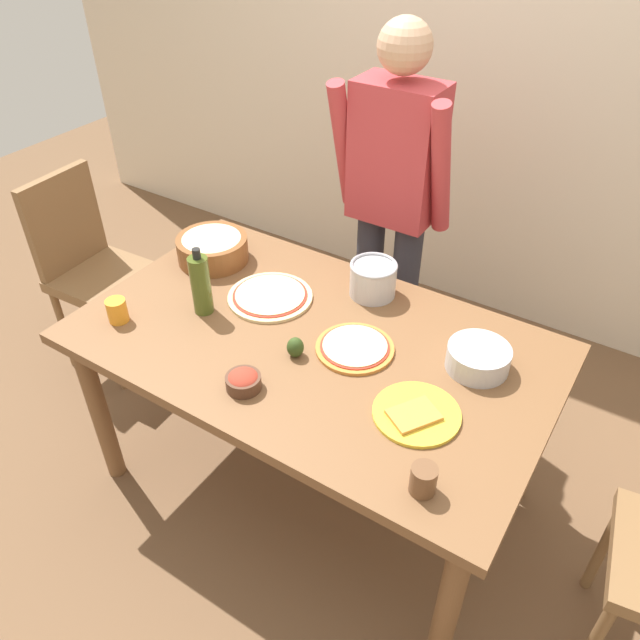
% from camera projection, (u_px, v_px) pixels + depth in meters
% --- Properties ---
extents(ground, '(8.00, 8.00, 0.00)m').
position_uv_depth(ground, '(313.00, 481.00, 2.55)').
color(ground, brown).
extents(wall_back, '(5.60, 0.10, 2.60)m').
position_uv_depth(wall_back, '(504.00, 60.00, 2.81)').
color(wall_back, beige).
rests_on(wall_back, ground).
extents(dining_table, '(1.60, 0.96, 0.76)m').
position_uv_depth(dining_table, '(312.00, 360.00, 2.14)').
color(dining_table, brown).
rests_on(dining_table, ground).
extents(person_cook, '(0.49, 0.25, 1.62)m').
position_uv_depth(person_cook, '(393.00, 197.00, 2.52)').
color(person_cook, '#2D2D38').
rests_on(person_cook, ground).
extents(chair_wooden_left, '(0.42, 0.42, 0.95)m').
position_uv_depth(chair_wooden_left, '(90.00, 262.00, 2.87)').
color(chair_wooden_left, brown).
rests_on(chair_wooden_left, ground).
extents(pizza_raw_on_board, '(0.31, 0.31, 0.02)m').
position_uv_depth(pizza_raw_on_board, '(270.00, 296.00, 2.26)').
color(pizza_raw_on_board, beige).
rests_on(pizza_raw_on_board, dining_table).
extents(pizza_cooked_on_tray, '(0.26, 0.26, 0.02)m').
position_uv_depth(pizza_cooked_on_tray, '(355.00, 347.00, 2.04)').
color(pizza_cooked_on_tray, '#C67A33').
rests_on(pizza_cooked_on_tray, dining_table).
extents(plate_with_slice, '(0.26, 0.26, 0.02)m').
position_uv_depth(plate_with_slice, '(416.00, 414.00, 1.80)').
color(plate_with_slice, gold).
rests_on(plate_with_slice, dining_table).
extents(popcorn_bowl, '(0.28, 0.28, 0.11)m').
position_uv_depth(popcorn_bowl, '(212.00, 246.00, 2.44)').
color(popcorn_bowl, brown).
rests_on(popcorn_bowl, dining_table).
extents(mixing_bowl_steel, '(0.20, 0.20, 0.08)m').
position_uv_depth(mixing_bowl_steel, '(478.00, 358.00, 1.95)').
color(mixing_bowl_steel, '#B7B7BC').
rests_on(mixing_bowl_steel, dining_table).
extents(small_sauce_bowl, '(0.11, 0.11, 0.06)m').
position_uv_depth(small_sauce_bowl, '(243.00, 381.00, 1.88)').
color(small_sauce_bowl, '#4C2D1E').
rests_on(small_sauce_bowl, dining_table).
extents(olive_oil_bottle, '(0.07, 0.07, 0.26)m').
position_uv_depth(olive_oil_bottle, '(201.00, 284.00, 2.14)').
color(olive_oil_bottle, '#47561E').
rests_on(olive_oil_bottle, dining_table).
extents(steel_pot, '(0.17, 0.17, 0.13)m').
position_uv_depth(steel_pot, '(373.00, 279.00, 2.25)').
color(steel_pot, '#B7B7BC').
rests_on(steel_pot, dining_table).
extents(cup_orange, '(0.07, 0.07, 0.08)m').
position_uv_depth(cup_orange, '(117.00, 311.00, 2.14)').
color(cup_orange, orange).
rests_on(cup_orange, dining_table).
extents(cup_small_brown, '(0.07, 0.07, 0.08)m').
position_uv_depth(cup_small_brown, '(423.00, 480.00, 1.57)').
color(cup_small_brown, brown).
rests_on(cup_small_brown, dining_table).
extents(avocado, '(0.06, 0.06, 0.07)m').
position_uv_depth(avocado, '(296.00, 347.00, 2.00)').
color(avocado, '#2D4219').
rests_on(avocado, dining_table).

